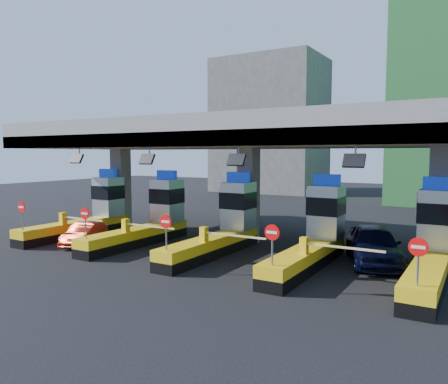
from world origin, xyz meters
The scene contains 10 objects.
ground centered at (0.00, 0.00, 0.00)m, with size 120.00×120.00×0.00m, color black.
toll_canopy centered at (0.00, 2.87, 6.13)m, with size 28.00×12.09×7.00m.
toll_lane_far_left centered at (-10.00, 0.28, 1.40)m, with size 4.43×8.00×4.16m.
toll_lane_left centered at (-5.00, 0.28, 1.40)m, with size 4.43×8.00×4.16m.
toll_lane_center centered at (0.00, 0.28, 1.40)m, with size 4.43×8.00×4.16m.
toll_lane_right centered at (5.00, 0.28, 1.40)m, with size 4.43×8.00×4.16m.
toll_lane_far_right centered at (10.00, 0.28, 1.40)m, with size 4.43×8.00×4.16m.
bg_building_concrete centered at (-14.00, 36.00, 9.00)m, with size 14.00×10.00×18.00m, color #4C4C49.
van centered at (7.36, 1.62, 0.92)m, with size 2.16×5.37×1.83m, color black.
red_car centered at (-7.76, -2.27, 0.62)m, with size 1.30×3.74×1.23m, color #B3230D.
Camera 1 is at (11.67, -19.26, 5.14)m, focal length 35.00 mm.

